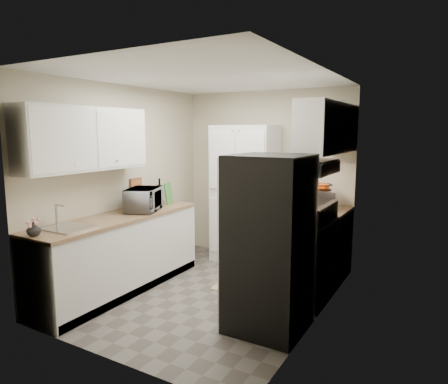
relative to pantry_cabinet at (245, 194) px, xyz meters
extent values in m
plane|color=#56514C|center=(0.20, -1.32, -1.00)|extent=(3.20, 3.20, 0.00)
cube|color=#BFB69A|center=(0.20, 0.28, 0.25)|extent=(2.60, 0.04, 2.50)
cube|color=#BFB69A|center=(0.20, -2.92, 0.25)|extent=(2.60, 0.04, 2.50)
cube|color=#BFB69A|center=(-1.10, -1.32, 0.25)|extent=(0.04, 3.20, 2.50)
cube|color=#BFB69A|center=(1.50, -1.32, 0.25)|extent=(0.04, 3.20, 2.50)
cube|color=white|center=(0.20, -1.32, 1.50)|extent=(2.60, 3.20, 0.04)
cube|color=silver|center=(-0.93, -2.07, 0.83)|extent=(0.33, 1.60, 0.70)
cube|color=silver|center=(1.33, -0.50, 0.89)|extent=(0.33, 1.55, 0.58)
cube|color=#99999E|center=(1.27, -0.93, 0.52)|extent=(0.45, 0.76, 0.13)
cube|color=#B7B7BC|center=(-0.79, -2.47, -0.07)|extent=(0.45, 0.40, 0.02)
cube|color=brown|center=(-1.09, -1.12, 0.18)|extent=(0.02, 0.22, 0.22)
cube|color=silver|center=(0.00, 0.00, 0.00)|extent=(0.90, 0.55, 2.00)
cube|color=silver|center=(-0.79, -1.75, -0.56)|extent=(0.60, 2.30, 0.88)
cube|color=#846647|center=(-0.79, -1.75, -0.10)|extent=(0.63, 2.33, 0.04)
cube|color=silver|center=(1.19, -0.12, -0.56)|extent=(0.60, 0.80, 0.88)
cube|color=#846647|center=(1.19, -0.12, -0.10)|extent=(0.63, 0.83, 0.04)
cube|color=#B7B7BC|center=(1.17, -0.93, -0.55)|extent=(0.64, 0.76, 0.90)
cube|color=black|center=(1.17, -0.93, -0.08)|extent=(0.66, 0.78, 0.03)
cube|color=black|center=(1.46, -0.93, 0.02)|extent=(0.06, 0.76, 0.22)
cube|color=tan|center=(0.80, -1.06, -0.45)|extent=(0.01, 0.16, 0.42)
cube|color=#F9EACC|center=(0.80, -0.83, -0.45)|extent=(0.01, 0.16, 0.42)
cube|color=#B7B7BC|center=(1.14, -1.73, -0.15)|extent=(0.70, 0.72, 1.70)
imported|color=#AFB0B4|center=(-0.73, -1.37, 0.06)|extent=(0.53, 0.62, 0.29)
cylinder|color=black|center=(-0.94, -0.80, 0.08)|extent=(0.08, 0.08, 0.31)
imported|color=white|center=(-0.82, -2.83, -0.01)|extent=(0.17, 0.17, 0.14)
cube|color=#3E8837|center=(-0.79, -0.79, 0.06)|extent=(0.09, 0.23, 0.29)
cube|color=silver|center=(1.17, -0.08, 0.04)|extent=(0.42, 0.49, 0.25)
cube|color=tan|center=(0.36, -0.79, -0.99)|extent=(0.56, 0.84, 0.01)
camera|label=1|loc=(2.61, -5.15, 0.91)|focal=32.00mm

